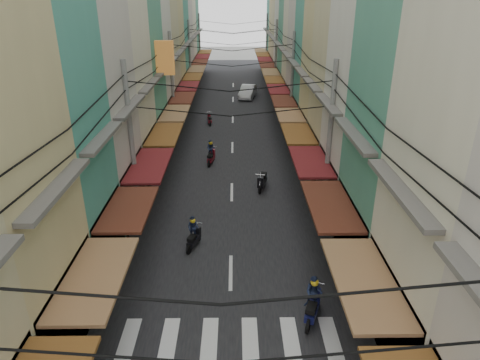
{
  "coord_description": "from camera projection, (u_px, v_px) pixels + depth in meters",
  "views": [
    {
      "loc": [
        0.22,
        -17.12,
        11.01
      ],
      "look_at": [
        0.46,
        3.23,
        2.02
      ],
      "focal_mm": 32.0,
      "sensor_mm": 36.0,
      "label": 1
    }
  ],
  "objects": [
    {
      "name": "ground",
      "position": [
        231.0,
        247.0,
        20.11
      ],
      "size": [
        160.0,
        160.0,
        0.0
      ],
      "primitive_type": "plane",
      "color": "slate",
      "rests_on": "ground"
    },
    {
      "name": "road",
      "position": [
        233.0,
        125.0,
        38.4
      ],
      "size": [
        10.0,
        80.0,
        0.02
      ],
      "primitive_type": "cube",
      "color": "black",
      "rests_on": "ground"
    },
    {
      "name": "sidewalk_left",
      "position": [
        160.0,
        125.0,
        38.32
      ],
      "size": [
        3.0,
        80.0,
        0.06
      ],
      "primitive_type": "cube",
      "color": "gray",
      "rests_on": "ground"
    },
    {
      "name": "sidewalk_right",
      "position": [
        305.0,
        125.0,
        38.46
      ],
      "size": [
        3.0,
        80.0,
        0.06
      ],
      "primitive_type": "cube",
      "color": "gray",
      "rests_on": "ground"
    },
    {
      "name": "crosswalk",
      "position": [
        230.0,
        342.0,
        14.61
      ],
      "size": [
        7.55,
        2.4,
        0.01
      ],
      "color": "silver",
      "rests_on": "ground"
    },
    {
      "name": "building_row_left",
      "position": [
        123.0,
        10.0,
        31.22
      ],
      "size": [
        7.8,
        67.67,
        23.7
      ],
      "color": "beige",
      "rests_on": "ground"
    },
    {
      "name": "building_row_right",
      "position": [
        339.0,
        15.0,
        31.43
      ],
      "size": [
        7.8,
        68.98,
        22.59
      ],
      "color": "teal",
      "rests_on": "ground"
    },
    {
      "name": "utility_poles",
      "position": [
        232.0,
        58.0,
        31.18
      ],
      "size": [
        10.2,
        66.13,
        8.2
      ],
      "color": "gray",
      "rests_on": "ground"
    },
    {
      "name": "white_car",
      "position": [
        248.0,
        98.0,
        48.33
      ],
      "size": [
        5.25,
        2.89,
        1.75
      ],
      "primitive_type": "imported",
      "rotation": [
        0.0,
        0.0,
        -0.2
      ],
      "color": "silver",
      "rests_on": "ground"
    },
    {
      "name": "bicycle",
      "position": [
        380.0,
        286.0,
        17.43
      ],
      "size": [
        1.65,
        0.77,
        1.09
      ],
      "primitive_type": "imported",
      "rotation": [
        0.0,
        0.0,
        1.69
      ],
      "color": "black",
      "rests_on": "ground"
    },
    {
      "name": "moving_scooters",
      "position": [
        238.0,
        199.0,
        23.54
      ],
      "size": [
        5.48,
        26.94,
        1.86
      ],
      "color": "black",
      "rests_on": "ground"
    },
    {
      "name": "parked_scooters",
      "position": [
        342.0,
        295.0,
        16.22
      ],
      "size": [
        12.9,
        11.39,
        1.01
      ],
      "color": "black",
      "rests_on": "ground"
    },
    {
      "name": "pedestrians",
      "position": [
        151.0,
        196.0,
        22.8
      ],
      "size": [
        13.11,
        22.74,
        2.12
      ],
      "color": "black",
      "rests_on": "ground"
    },
    {
      "name": "market_umbrella",
      "position": [
        401.0,
        226.0,
        18.02
      ],
      "size": [
        2.12,
        2.12,
        2.23
      ],
      "color": "#B2B2B7",
      "rests_on": "ground"
    },
    {
      "name": "traffic_sign",
      "position": [
        405.0,
        288.0,
        14.37
      ],
      "size": [
        0.1,
        0.58,
        2.64
      ],
      "color": "gray",
      "rests_on": "ground"
    }
  ]
}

